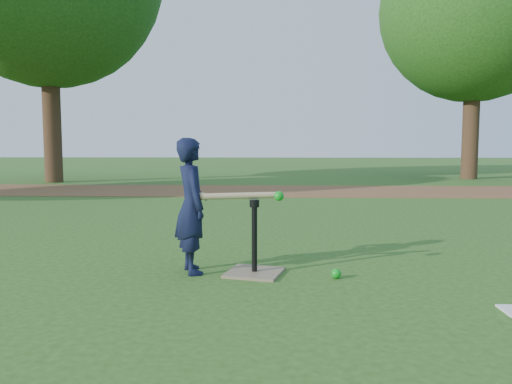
{
  "coord_description": "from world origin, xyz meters",
  "views": [
    {
      "loc": [
        0.44,
        -4.06,
        1.05
      ],
      "look_at": [
        0.25,
        0.26,
        0.65
      ],
      "focal_mm": 35.0,
      "sensor_mm": 36.0,
      "label": 1
    }
  ],
  "objects": [
    {
      "name": "ground",
      "position": [
        0.0,
        0.0,
        0.0
      ],
      "size": [
        80.0,
        80.0,
        0.0
      ],
      "primitive_type": "plane",
      "color": "#285116",
      "rests_on": "ground"
    },
    {
      "name": "dirt_strip",
      "position": [
        0.0,
        7.5,
        0.01
      ],
      "size": [
        24.0,
        3.0,
        0.01
      ],
      "primitive_type": "cube",
      "color": "brown",
      "rests_on": "ground"
    },
    {
      "name": "child",
      "position": [
        -0.27,
        -0.01,
        0.56
      ],
      "size": [
        0.4,
        0.48,
        1.12
      ],
      "primitive_type": "imported",
      "rotation": [
        0.0,
        0.0,
        1.97
      ],
      "color": "black",
      "rests_on": "ground"
    },
    {
      "name": "wiffle_ball_ground",
      "position": [
        0.91,
        -0.16,
        0.04
      ],
      "size": [
        0.08,
        0.08,
        0.08
      ],
      "primitive_type": "sphere",
      "color": "#0D971A",
      "rests_on": "ground"
    },
    {
      "name": "batting_tee",
      "position": [
        0.25,
        -0.04,
        0.11
      ],
      "size": [
        0.52,
        0.52,
        0.61
      ],
      "color": "#806D51",
      "rests_on": "ground"
    },
    {
      "name": "swing_action",
      "position": [
        0.17,
        -0.08,
        0.65
      ],
      "size": [
        0.69,
        0.21,
        0.08
      ],
      "color": "tan",
      "rests_on": "ground"
    },
    {
      "name": "tree_right",
      "position": [
        6.5,
        12.0,
        5.29
      ],
      "size": [
        5.8,
        5.8,
        8.21
      ],
      "color": "#382316",
      "rests_on": "ground"
    }
  ]
}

